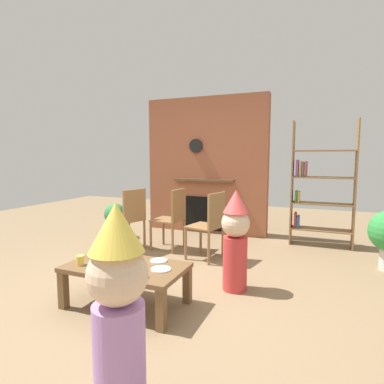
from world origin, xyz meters
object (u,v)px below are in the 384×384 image
paper_cup_near_left (104,251)px  paper_plate_front (159,261)px  child_with_cone_hat (118,306)px  paper_cup_near_right (80,260)px  paper_cup_far_right (93,259)px  paper_cup_far_left (135,267)px  potted_plant_short (115,219)px  bookshelf (318,188)px  dining_chair_middle (173,216)px  coffee_table (126,271)px  dining_chair_left (131,216)px  paper_cup_center (139,271)px  birthday_cake_slice (118,259)px  child_in_pink (235,238)px  paper_plate_rear (161,269)px  dining_chair_right (210,222)px

paper_cup_near_left → paper_plate_front: size_ratio=0.67×
child_with_cone_hat → paper_cup_near_right: bearing=17.1°
paper_cup_near_left → paper_cup_far_right: size_ratio=1.00×
paper_cup_near_right → paper_cup_far_right: 0.11m
paper_cup_far_left → potted_plant_short: 2.76m
bookshelf → dining_chair_middle: bookshelf is taller
coffee_table → paper_cup_near_left: (-0.36, 0.15, 0.11)m
coffee_table → paper_cup_far_right: paper_cup_far_right is taller
dining_chair_left → paper_cup_far_right: bearing=129.6°
dining_chair_left → potted_plant_short: dining_chair_left is taller
coffee_table → paper_cup_center: 0.35m
paper_cup_near_left → birthday_cake_slice: paper_cup_near_left is taller
child_in_pink → paper_plate_front: bearing=-0.5°
paper_cup_near_left → paper_cup_near_right: (-0.03, -0.30, -0.01)m
paper_plate_rear → paper_plate_front: bearing=123.0°
child_in_pink → dining_chair_left: bearing=-64.7°
coffee_table → paper_cup_far_left: (0.16, -0.11, 0.10)m
paper_plate_front → paper_plate_rear: (0.12, -0.19, 0.00)m
birthday_cake_slice → child_with_cone_hat: size_ratio=0.09×
bookshelf → dining_chair_middle: 2.23m
birthday_cake_slice → child_with_cone_hat: child_with_cone_hat is taller
child_in_pink → dining_chair_right: size_ratio=1.15×
bookshelf → potted_plant_short: bookshelf is taller
coffee_table → dining_chair_left: 1.77m
paper_plate_front → child_with_cone_hat: bearing=-70.6°
paper_cup_near_left → paper_cup_far_left: size_ratio=1.22×
paper_cup_far_left → paper_plate_rear: paper_cup_far_left is taller
paper_cup_far_right → dining_chair_right: bearing=70.5°
bookshelf → paper_plate_rear: size_ratio=10.84×
coffee_table → dining_chair_right: bearing=79.0°
coffee_table → bookshelf: bearing=60.6°
dining_chair_right → paper_cup_far_right: bearing=83.4°
dining_chair_left → dining_chair_middle: 0.62m
paper_cup_far_right → paper_plate_front: (0.51, 0.31, -0.05)m
coffee_table → dining_chair_right: size_ratio=1.20×
birthday_cake_slice → child_with_cone_hat: bearing=-54.4°
child_with_cone_hat → potted_plant_short: (-2.25, 3.08, -0.29)m
paper_cup_far_left → child_in_pink: (0.67, 0.83, 0.12)m
paper_cup_center → child_in_pink: child_in_pink is taller
paper_plate_rear → paper_cup_near_left: bearing=169.5°
bookshelf → paper_plate_rear: bearing=-113.7°
child_in_pink → paper_cup_far_left: bearing=10.5°
paper_cup_far_right → dining_chair_middle: bearing=92.3°
paper_cup_far_left → paper_plate_front: size_ratio=0.55×
paper_cup_far_left → birthday_cake_slice: bearing=154.7°
paper_cup_center → paper_cup_far_right: bearing=170.2°
bookshelf → paper_cup_far_right: bookshelf is taller
paper_cup_near_right → paper_plate_front: 0.71m
coffee_table → paper_cup_near_right: paper_cup_near_right is taller
potted_plant_short → bookshelf: bearing=13.7°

